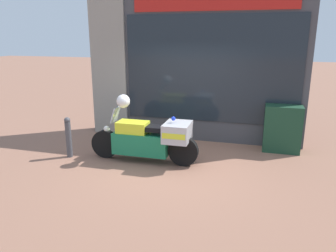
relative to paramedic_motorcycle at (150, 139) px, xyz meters
The scene contains 7 objects.
ground_plane 0.75m from the paramedic_motorcycle, ahead, with size 60.00×60.00×0.00m, color #8E604C.
shop_building 2.33m from the paramedic_motorcycle, 86.96° to the left, with size 5.52×0.55×3.60m.
window_display 2.20m from the paramedic_motorcycle, 64.60° to the left, with size 4.09×0.30×2.01m.
paramedic_motorcycle is the anchor object (origin of this frame).
utility_cabinet 3.13m from the paramedic_motorcycle, 28.42° to the left, with size 0.84×0.45×1.10m, color #193D28.
white_helmet 0.98m from the paramedic_motorcycle, behind, with size 0.29×0.29×0.29m, color white.
street_bollard 1.87m from the paramedic_motorcycle, behind, with size 0.13×0.13×0.92m.
Camera 1 is at (1.65, -6.26, 2.68)m, focal length 35.00 mm.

